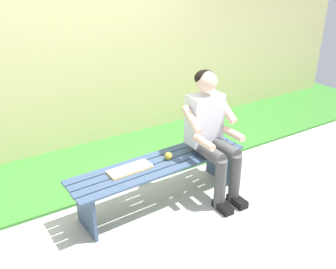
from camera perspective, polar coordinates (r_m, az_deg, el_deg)
name	(u,v)px	position (r m, az deg, el deg)	size (l,w,h in m)	color
grass_strip	(115,156)	(4.57, -8.15, -3.27)	(9.00, 1.42, 0.03)	#387A2D
brick_wall	(45,46)	(4.54, -18.32, 12.74)	(9.50, 0.24, 2.58)	#D1C684
bench_near	(160,172)	(3.57, -1.28, -5.70)	(1.79, 0.50, 0.44)	#384C6B
person_seated	(212,131)	(3.61, 6.66, 0.61)	(0.50, 0.69, 1.25)	silver
apple	(168,156)	(3.56, 0.06, -3.29)	(0.07, 0.07, 0.07)	gold
book_open	(130,169)	(3.41, -5.85, -5.31)	(0.42, 0.18, 0.02)	white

